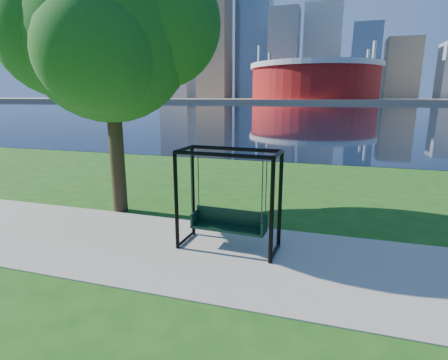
% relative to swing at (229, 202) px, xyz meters
% --- Properties ---
extents(ground, '(900.00, 900.00, 0.00)m').
position_rel_swing_xyz_m(ground, '(-0.08, 0.03, -1.19)').
color(ground, '#1E5114').
rests_on(ground, ground).
extents(path, '(120.00, 4.00, 0.03)m').
position_rel_swing_xyz_m(path, '(-0.08, -0.47, -1.18)').
color(path, '#9E937F').
rests_on(path, ground).
extents(river, '(900.00, 180.00, 0.02)m').
position_rel_swing_xyz_m(river, '(-0.08, 102.03, -1.18)').
color(river, black).
rests_on(river, ground).
extents(far_bank, '(900.00, 228.00, 2.00)m').
position_rel_swing_xyz_m(far_bank, '(-0.08, 306.03, -0.19)').
color(far_bank, '#937F60').
rests_on(far_bank, ground).
extents(stadium, '(83.00, 83.00, 32.00)m').
position_rel_swing_xyz_m(stadium, '(-10.08, 235.03, 13.03)').
color(stadium, maroon).
rests_on(stadium, far_bank).
extents(skyline, '(392.00, 66.00, 96.50)m').
position_rel_swing_xyz_m(skyline, '(-4.35, 319.43, 34.70)').
color(skyline, gray).
rests_on(skyline, far_bank).
extents(swing, '(2.46, 1.16, 2.47)m').
position_rel_swing_xyz_m(swing, '(0.00, 0.00, 0.00)').
color(swing, black).
rests_on(swing, ground).
extents(park_tree, '(6.37, 5.76, 7.91)m').
position_rel_swing_xyz_m(park_tree, '(-4.26, 1.81, 4.30)').
color(park_tree, black).
rests_on(park_tree, ground).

